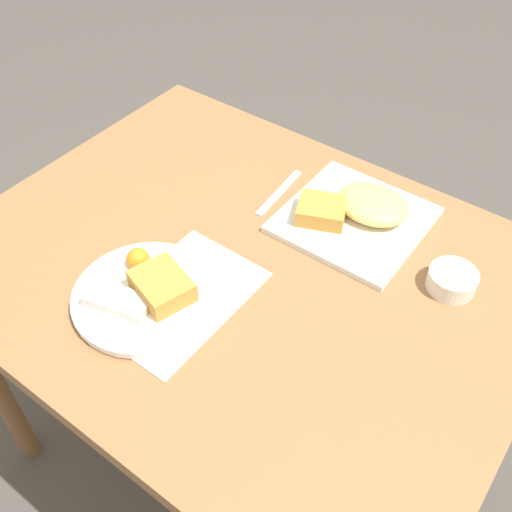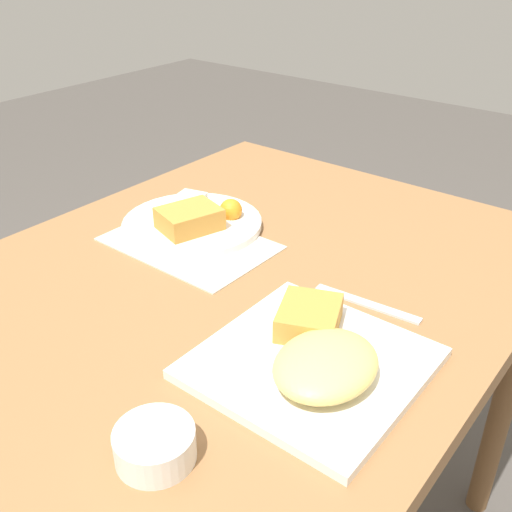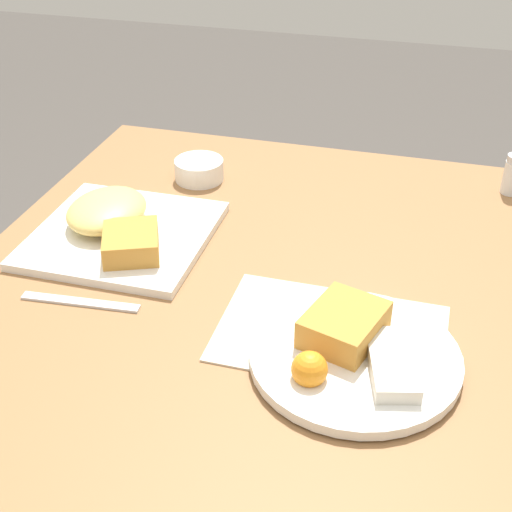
{
  "view_description": "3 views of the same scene",
  "coord_description": "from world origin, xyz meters",
  "px_view_note": "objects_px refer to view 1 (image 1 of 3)",
  "views": [
    {
      "loc": [
        -0.49,
        0.62,
        1.59
      ],
      "look_at": [
        -0.04,
        0.01,
        0.81
      ],
      "focal_mm": 42.0,
      "sensor_mm": 36.0,
      "label": 1
    },
    {
      "loc": [
        -0.64,
        -0.55,
        1.28
      ],
      "look_at": [
        0.04,
        -0.02,
        0.79
      ],
      "focal_mm": 42.0,
      "sensor_mm": 36.0,
      "label": 2
    },
    {
      "loc": [
        0.77,
        0.24,
        1.36
      ],
      "look_at": [
        -0.04,
        0.02,
        0.82
      ],
      "focal_mm": 50.0,
      "sensor_mm": 36.0,
      "label": 3
    }
  ],
  "objects_px": {
    "plate_square_near": "(357,213)",
    "butter_knife": "(279,193)",
    "plate_oval_far": "(147,292)",
    "sauce_ramekin": "(452,280)"
  },
  "relations": [
    {
      "from": "plate_square_near",
      "to": "butter_knife",
      "type": "relative_size",
      "value": 1.58
    },
    {
      "from": "plate_oval_far",
      "to": "plate_square_near",
      "type": "bearing_deg",
      "value": -115.83
    },
    {
      "from": "butter_knife",
      "to": "plate_oval_far",
      "type": "bearing_deg",
      "value": -7.67
    },
    {
      "from": "plate_square_near",
      "to": "sauce_ramekin",
      "type": "bearing_deg",
      "value": 166.31
    },
    {
      "from": "plate_square_near",
      "to": "butter_knife",
      "type": "bearing_deg",
      "value": 7.17
    },
    {
      "from": "plate_oval_far",
      "to": "butter_knife",
      "type": "xyz_separation_m",
      "value": [
        -0.02,
        -0.39,
        -0.02
      ]
    },
    {
      "from": "sauce_ramekin",
      "to": "butter_knife",
      "type": "relative_size",
      "value": 0.52
    },
    {
      "from": "plate_oval_far",
      "to": "butter_knife",
      "type": "height_order",
      "value": "plate_oval_far"
    },
    {
      "from": "plate_square_near",
      "to": "sauce_ramekin",
      "type": "xyz_separation_m",
      "value": [
        -0.23,
        0.06,
        -0.0
      ]
    },
    {
      "from": "plate_oval_far",
      "to": "sauce_ramekin",
      "type": "distance_m",
      "value": 0.56
    }
  ]
}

